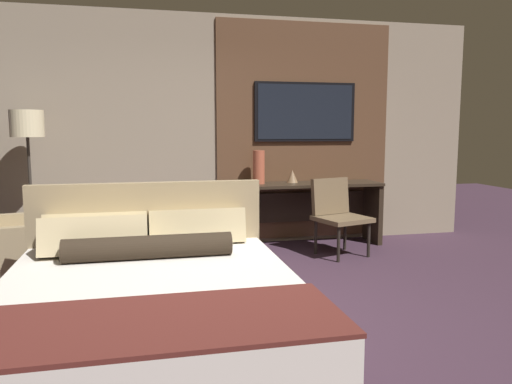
% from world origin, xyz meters
% --- Properties ---
extents(ground_plane, '(16.00, 16.00, 0.00)m').
position_xyz_m(ground_plane, '(0.00, 0.00, 0.00)').
color(ground_plane, '#3D2838').
extents(wall_back_tv_panel, '(7.20, 0.09, 2.80)m').
position_xyz_m(wall_back_tv_panel, '(0.18, 2.59, 1.40)').
color(wall_back_tv_panel, gray).
rests_on(wall_back_tv_panel, ground_plane).
extents(bed, '(1.87, 2.22, 1.00)m').
position_xyz_m(bed, '(-0.61, -0.35, 0.30)').
color(bed, '#33281E').
rests_on(bed, ground_plane).
extents(desk, '(1.74, 0.51, 0.78)m').
position_xyz_m(desk, '(1.37, 2.32, 0.52)').
color(desk, '#2D2319').
rests_on(desk, ground_plane).
extents(tv, '(1.30, 0.04, 0.73)m').
position_xyz_m(tv, '(1.37, 2.52, 1.65)').
color(tv, black).
extents(desk_chair, '(0.67, 0.66, 0.87)m').
position_xyz_m(desk_chair, '(1.53, 1.79, 0.51)').
color(desk_chair, brown).
rests_on(desk_chair, ground_plane).
extents(floor_lamp, '(0.34, 0.34, 1.63)m').
position_xyz_m(floor_lamp, '(-1.80, 2.15, 1.36)').
color(floor_lamp, '#282623').
rests_on(floor_lamp, ground_plane).
extents(vase_tall, '(0.14, 0.14, 0.40)m').
position_xyz_m(vase_tall, '(0.73, 2.33, 0.98)').
color(vase_tall, '#B2563D').
rests_on(vase_tall, desk).
extents(vase_short, '(0.14, 0.14, 0.15)m').
position_xyz_m(vase_short, '(1.17, 2.37, 0.85)').
color(vase_short, '#846647').
rests_on(vase_short, desk).
extents(book, '(0.24, 0.18, 0.03)m').
position_xyz_m(book, '(1.55, 2.24, 0.79)').
color(book, maroon).
rests_on(book, desk).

